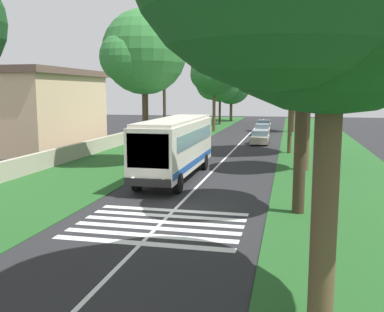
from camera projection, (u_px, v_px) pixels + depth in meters
The scene contains 20 objects.
ground at pixel (173, 212), 19.81m from camera, with size 160.00×160.00×0.00m, color #262628.
grass_verge_left at pixel (124, 158), 36.06m from camera, with size 120.00×8.00×0.04m, color #235623.
grass_verge_right at pixel (332, 165), 32.54m from camera, with size 120.00×8.00×0.04m, color #235623.
centre_line at pixel (222, 161), 34.30m from camera, with size 110.00×0.16×0.01m, color silver.
coach_bus at pixel (176, 144), 27.15m from camera, with size 11.16×2.62×3.73m.
zebra_crossing at pixel (159, 225), 17.83m from camera, with size 4.95×6.80×0.01m.
trailing_car_0 at pixel (260, 138), 45.48m from camera, with size 4.30×1.78×1.43m.
trailing_car_1 at pixel (262, 130), 54.65m from camera, with size 4.30×1.78×1.43m.
trailing_car_2 at pixel (264, 125), 62.41m from camera, with size 4.30×1.78×1.43m.
roadside_tree_left_0 at pixel (230, 86), 80.22m from camera, with size 8.47×7.22×10.29m.
roadside_tree_left_1 at pixel (144, 55), 31.51m from camera, with size 7.11×6.02×11.14m.
roadside_tree_left_2 at pixel (214, 73), 59.24m from camera, with size 7.83×6.39×11.19m.
roadside_tree_left_3 at pixel (219, 82), 71.89m from camera, with size 8.73×7.02×10.56m.
roadside_tree_right_1 at pixel (290, 54), 37.39m from camera, with size 8.64×7.49×12.48m.
roadside_tree_right_2 at pixel (305, 72), 29.25m from camera, with size 6.16×5.14×9.34m.
roadside_tree_right_3 at pixel (294, 82), 58.42m from camera, with size 5.41×4.62×9.01m.
roadside_tree_right_4 at pixel (301, 38), 18.61m from camera, with size 6.66×5.46×10.50m.
utility_pole at pixel (164, 105), 35.17m from camera, with size 0.24×1.40×8.22m.
roadside_wall at pixel (109, 142), 41.53m from camera, with size 70.00×0.40×1.21m, color #B2A893.
roadside_building at pixel (31, 109), 41.37m from camera, with size 13.84×9.99×7.44m.
Camera 1 is at (-18.59, -5.03, 5.35)m, focal length 41.11 mm.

